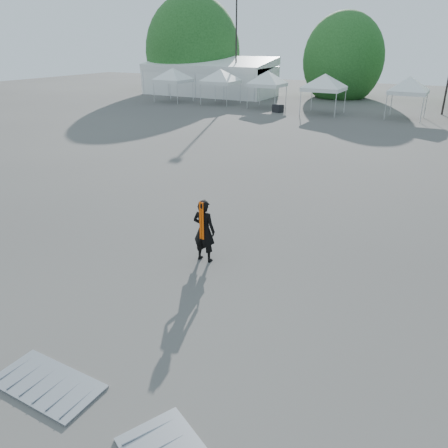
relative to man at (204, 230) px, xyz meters
The scene contains 13 objects.
ground 1.72m from the man, 41.44° to the left, with size 120.00×120.00×0.00m, color #474442.
marquee 41.61m from the man, 120.19° to the left, with size 15.00×6.25×4.23m.
light_pole_west 39.14m from the man, 115.82° to the left, with size 0.60×0.25×10.30m.
tree_far_w 46.38m from the man, 122.60° to the left, with size 4.80×4.80×7.30m.
tree_mid_w 41.65m from the man, 99.58° to the left, with size 4.16×4.16×6.33m.
tent_a 35.84m from the man, 126.03° to the left, with size 4.36×4.36×3.88m.
tent_b 33.88m from the man, 118.17° to the left, with size 4.44×4.44×3.88m.
tent_c 31.41m from the man, 110.15° to the left, with size 4.19×4.19×3.88m.
tent_d 28.88m from the man, 100.20° to the left, with size 4.55×4.55×3.88m.
tent_e 29.13m from the man, 86.95° to the left, with size 4.08×4.08×3.88m.
man is the anchor object (origin of this frame).
barrier_left 5.78m from the man, 89.80° to the right, with size 2.09×1.06×0.07m.
crate_west 28.81m from the man, 107.86° to the left, with size 0.84×0.66×0.66m, color black.
Camera 1 is at (4.82, -10.62, 5.90)m, focal length 35.00 mm.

